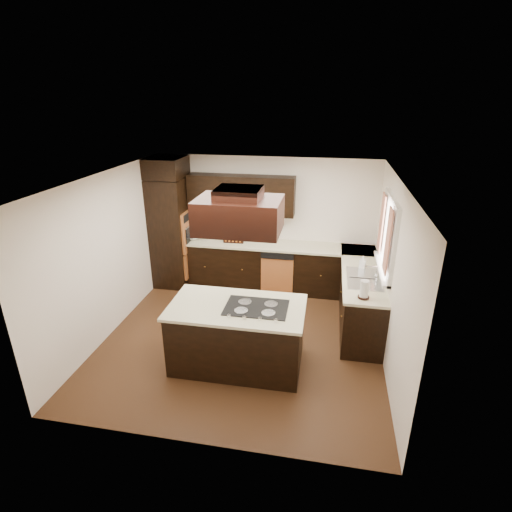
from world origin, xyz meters
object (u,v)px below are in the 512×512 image
Objects in this scene: island at (237,336)px; spice_rack at (233,235)px; oven_column at (172,232)px; range_hood at (239,215)px.

island is 4.63× the size of spice_rack.
oven_column is at bearing 127.87° from island.
spice_rack reaches higher than island.
range_hood is 2.62m from spice_rack.
range_hood is at bearing -50.26° from oven_column.
oven_column is 1.20× the size of island.
range_hood reaches higher than oven_column.
oven_column reaches higher than island.
spice_rack is at bearing 104.24° from island.
island is at bearing -77.34° from spice_rack.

